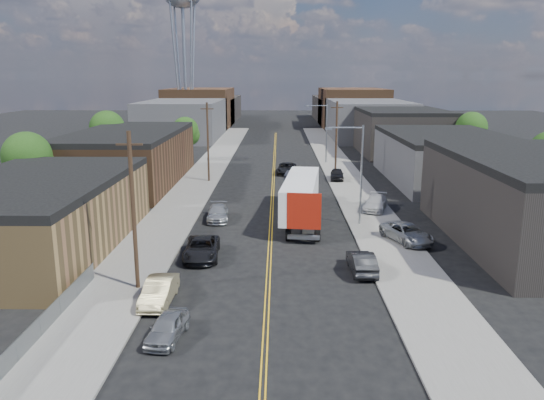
{
  "coord_description": "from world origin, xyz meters",
  "views": [
    {
      "loc": [
        0.65,
        -21.2,
        13.14
      ],
      "look_at": [
        0.1,
        24.24,
        2.5
      ],
      "focal_mm": 35.0,
      "sensor_mm": 36.0,
      "label": 1
    }
  ],
  "objects_px": {
    "car_right_lot_b": "(375,203)",
    "car_right_oncoming": "(362,262)",
    "car_ahead_truck": "(287,168)",
    "car_left_c": "(202,248)",
    "car_left_a": "(167,327)",
    "car_left_d": "(218,213)",
    "car_right_lot_a": "(407,233)",
    "semi_truck": "(300,194)",
    "car_left_b": "(159,291)",
    "car_right_lot_c": "(337,174)"
  },
  "relations": [
    {
      "from": "car_left_a",
      "to": "car_right_lot_b",
      "type": "relative_size",
      "value": 0.78
    },
    {
      "from": "car_left_d",
      "to": "car_right_lot_a",
      "type": "height_order",
      "value": "car_right_lot_a"
    },
    {
      "from": "car_right_lot_b",
      "to": "car_ahead_truck",
      "type": "relative_size",
      "value": 0.9
    },
    {
      "from": "car_right_lot_a",
      "to": "car_right_lot_b",
      "type": "relative_size",
      "value": 1.07
    },
    {
      "from": "car_left_c",
      "to": "car_right_lot_b",
      "type": "relative_size",
      "value": 1.1
    },
    {
      "from": "car_right_lot_a",
      "to": "car_left_d",
      "type": "bearing_deg",
      "value": 135.99
    },
    {
      "from": "car_left_a",
      "to": "car_left_b",
      "type": "height_order",
      "value": "car_left_b"
    },
    {
      "from": "car_left_d",
      "to": "car_left_c",
      "type": "bearing_deg",
      "value": -94.02
    },
    {
      "from": "car_left_a",
      "to": "car_left_c",
      "type": "xyz_separation_m",
      "value": [
        0.0,
        12.42,
        0.1
      ]
    },
    {
      "from": "car_left_b",
      "to": "car_left_c",
      "type": "distance_m",
      "value": 8.12
    },
    {
      "from": "semi_truck",
      "to": "car_left_a",
      "type": "bearing_deg",
      "value": -101.45
    },
    {
      "from": "car_left_c",
      "to": "car_ahead_truck",
      "type": "height_order",
      "value": "car_ahead_truck"
    },
    {
      "from": "car_left_c",
      "to": "car_ahead_truck",
      "type": "relative_size",
      "value": 0.99
    },
    {
      "from": "car_left_a",
      "to": "car_right_lot_a",
      "type": "distance_m",
      "value": 22.73
    },
    {
      "from": "car_left_c",
      "to": "car_ahead_truck",
      "type": "distance_m",
      "value": 35.55
    },
    {
      "from": "car_left_c",
      "to": "car_right_lot_c",
      "type": "relative_size",
      "value": 1.29
    },
    {
      "from": "car_left_b",
      "to": "car_right_lot_c",
      "type": "bearing_deg",
      "value": 70.15
    },
    {
      "from": "car_left_b",
      "to": "car_right_lot_a",
      "type": "relative_size",
      "value": 0.86
    },
    {
      "from": "semi_truck",
      "to": "car_left_a",
      "type": "xyz_separation_m",
      "value": [
        -7.69,
        -23.74,
        -1.74
      ]
    },
    {
      "from": "car_left_b",
      "to": "car_right_oncoming",
      "type": "xyz_separation_m",
      "value": [
        12.78,
        5.18,
        -0.0
      ]
    },
    {
      "from": "car_right_oncoming",
      "to": "car_ahead_truck",
      "type": "height_order",
      "value": "car_ahead_truck"
    },
    {
      "from": "car_right_lot_b",
      "to": "car_right_lot_c",
      "type": "height_order",
      "value": "car_right_lot_b"
    },
    {
      "from": "car_right_oncoming",
      "to": "car_ahead_truck",
      "type": "distance_m",
      "value": 38.0
    },
    {
      "from": "car_right_oncoming",
      "to": "car_right_lot_c",
      "type": "height_order",
      "value": "car_right_lot_c"
    },
    {
      "from": "car_left_d",
      "to": "car_ahead_truck",
      "type": "distance_m",
      "value": 25.19
    },
    {
      "from": "semi_truck",
      "to": "car_right_lot_c",
      "type": "xyz_separation_m",
      "value": [
        5.51,
        18.59,
        -1.53
      ]
    },
    {
      "from": "car_ahead_truck",
      "to": "car_right_lot_c",
      "type": "bearing_deg",
      "value": -32.42
    },
    {
      "from": "car_left_a",
      "to": "car_right_lot_b",
      "type": "height_order",
      "value": "car_right_lot_b"
    },
    {
      "from": "car_left_a",
      "to": "car_left_d",
      "type": "height_order",
      "value": "car_left_d"
    },
    {
      "from": "car_left_c",
      "to": "car_ahead_truck",
      "type": "bearing_deg",
      "value": 75.68
    },
    {
      "from": "car_left_b",
      "to": "car_right_lot_c",
      "type": "relative_size",
      "value": 1.08
    },
    {
      "from": "car_left_c",
      "to": "car_right_oncoming",
      "type": "bearing_deg",
      "value": -17.25
    },
    {
      "from": "semi_truck",
      "to": "car_right_oncoming",
      "type": "distance_m",
      "value": 14.71
    },
    {
      "from": "car_right_oncoming",
      "to": "car_left_c",
      "type": "bearing_deg",
      "value": -15.5
    },
    {
      "from": "car_left_a",
      "to": "car_right_lot_c",
      "type": "height_order",
      "value": "car_right_lot_c"
    },
    {
      "from": "car_right_oncoming",
      "to": "car_right_lot_a",
      "type": "height_order",
      "value": "car_right_lot_a"
    },
    {
      "from": "car_left_a",
      "to": "car_left_d",
      "type": "xyz_separation_m",
      "value": [
        0.0,
        23.06,
        0.04
      ]
    },
    {
      "from": "car_left_c",
      "to": "car_right_lot_b",
      "type": "height_order",
      "value": "car_right_lot_b"
    },
    {
      "from": "car_left_d",
      "to": "car_ahead_truck",
      "type": "relative_size",
      "value": 0.87
    },
    {
      "from": "semi_truck",
      "to": "car_left_c",
      "type": "bearing_deg",
      "value": -117.69
    },
    {
      "from": "car_left_c",
      "to": "car_right_lot_a",
      "type": "bearing_deg",
      "value": 9.79
    },
    {
      "from": "semi_truck",
      "to": "car_right_lot_c",
      "type": "distance_m",
      "value": 19.45
    },
    {
      "from": "car_left_a",
      "to": "car_right_oncoming",
      "type": "xyz_separation_m",
      "value": [
        11.38,
        9.6,
        0.09
      ]
    },
    {
      "from": "car_left_a",
      "to": "car_left_d",
      "type": "bearing_deg",
      "value": 97.95
    },
    {
      "from": "car_right_lot_b",
      "to": "car_right_oncoming",
      "type": "bearing_deg",
      "value": -85.12
    },
    {
      "from": "car_left_a",
      "to": "semi_truck",
      "type": "bearing_deg",
      "value": 80.0
    },
    {
      "from": "semi_truck",
      "to": "car_left_b",
      "type": "xyz_separation_m",
      "value": [
        -9.09,
        -19.32,
        -1.65
      ]
    },
    {
      "from": "semi_truck",
      "to": "car_right_lot_b",
      "type": "xyz_separation_m",
      "value": [
        7.64,
        2.83,
        -1.53
      ]
    },
    {
      "from": "semi_truck",
      "to": "car_left_b",
      "type": "relative_size",
      "value": 3.63
    },
    {
      "from": "car_left_b",
      "to": "car_right_oncoming",
      "type": "height_order",
      "value": "car_left_b"
    }
  ]
}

